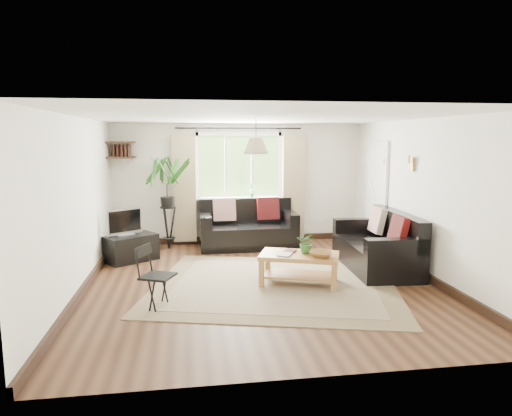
{
  "coord_description": "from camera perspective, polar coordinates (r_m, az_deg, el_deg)",
  "views": [
    {
      "loc": [
        -1.01,
        -6.41,
        2.1
      ],
      "look_at": [
        0.0,
        0.4,
        1.05
      ],
      "focal_mm": 32.0,
      "sensor_mm": 36.0,
      "label": 1
    }
  ],
  "objects": [
    {
      "name": "table_plant",
      "position": [
        6.64,
        6.38,
        -4.37
      ],
      "size": [
        0.36,
        0.36,
        0.31
      ],
      "primitive_type": "imported",
      "rotation": [
        0.0,
        0.0,
        -0.61
      ],
      "color": "#2B5E25",
      "rests_on": "coffee_table"
    },
    {
      "name": "folding_chair",
      "position": [
        5.86,
        -12.16,
        -8.46
      ],
      "size": [
        0.54,
        0.54,
        0.79
      ],
      "primitive_type": null,
      "rotation": [
        0.0,
        0.0,
        1.16
      ],
      "color": "black",
      "rests_on": "floor"
    },
    {
      "name": "book_b",
      "position": [
        6.77,
        3.68,
        -5.3
      ],
      "size": [
        0.25,
        0.26,
        0.02
      ],
      "primitive_type": "imported",
      "rotation": [
        0.0,
        0.0,
        -0.67
      ],
      "color": "#532721",
      "rests_on": "coffee_table"
    },
    {
      "name": "wall_right",
      "position": [
        7.36,
        20.11,
        1.12
      ],
      "size": [
        0.02,
        5.5,
        2.4
      ],
      "primitive_type": "cube",
      "color": "white",
      "rests_on": "floor"
    },
    {
      "name": "rug",
      "position": [
        6.69,
        2.35,
        -9.54
      ],
      "size": [
        4.06,
        3.7,
        0.02
      ],
      "primitive_type": "cube",
      "rotation": [
        0.0,
        0.0,
        -0.25
      ],
      "color": "#B8AE8F",
      "rests_on": "floor"
    },
    {
      "name": "wall_left",
      "position": [
        6.64,
        -21.31,
        0.28
      ],
      "size": [
        0.02,
        5.5,
        2.4
      ],
      "primitive_type": "cube",
      "color": "white",
      "rests_on": "floor"
    },
    {
      "name": "sill_plant",
      "position": [
        9.19,
        -0.5,
        2.21
      ],
      "size": [
        0.14,
        0.1,
        0.27
      ],
      "primitive_type": "imported",
      "color": "#2D6023",
      "rests_on": "window"
    },
    {
      "name": "palm_stand",
      "position": [
        8.85,
        -10.99,
        0.61
      ],
      "size": [
        0.83,
        0.83,
        1.76
      ],
      "primitive_type": null,
      "rotation": [
        0.0,
        0.0,
        0.25
      ],
      "color": "black",
      "rests_on": "floor"
    },
    {
      "name": "wall_sconce",
      "position": [
        7.55,
        18.77,
        5.48
      ],
      "size": [
        0.12,
        0.12,
        0.28
      ],
      "primitive_type": null,
      "color": "beige",
      "rests_on": "wall_right"
    },
    {
      "name": "sofa_back",
      "position": [
        8.87,
        -1.03,
        -2.14
      ],
      "size": [
        1.87,
        0.95,
        0.87
      ],
      "primitive_type": null,
      "rotation": [
        0.0,
        0.0,
        0.01
      ],
      "color": "black",
      "rests_on": "floor"
    },
    {
      "name": "bowl",
      "position": [
        6.5,
        8.2,
        -5.71
      ],
      "size": [
        0.46,
        0.46,
        0.08
      ],
      "primitive_type": "imported",
      "rotation": [
        0.0,
        0.0,
        -0.68
      ],
      "color": "olive",
      "rests_on": "coffee_table"
    },
    {
      "name": "book_a",
      "position": [
        6.57,
        2.87,
        -5.75
      ],
      "size": [
        0.27,
        0.3,
        0.02
      ],
      "primitive_type": "imported",
      "rotation": [
        0.0,
        0.0,
        -0.48
      ],
      "color": "silver",
      "rests_on": "coffee_table"
    },
    {
      "name": "corner_shelf",
      "position": [
        9.0,
        -16.49,
        6.99
      ],
      "size": [
        0.5,
        0.5,
        0.34
      ],
      "primitive_type": null,
      "color": "black",
      "rests_on": "wall_back"
    },
    {
      "name": "pendant_lamp",
      "position": [
        6.88,
        0.0,
        8.26
      ],
      "size": [
        0.36,
        0.36,
        0.54
      ],
      "primitive_type": null,
      "color": "beige",
      "rests_on": "ceiling"
    },
    {
      "name": "tv",
      "position": [
        8.12,
        -16.13,
        -1.59
      ],
      "size": [
        0.65,
        0.55,
        0.5
      ],
      "primitive_type": null,
      "rotation": [
        0.0,
        0.0,
        0.61
      ],
      "color": "#A5A5AA",
      "rests_on": "tv_stand"
    },
    {
      "name": "ceiling",
      "position": [
        6.5,
        0.53,
        11.32
      ],
      "size": [
        5.5,
        5.5,
        0.0
      ],
      "primitive_type": "plane",
      "rotation": [
        3.14,
        0.0,
        0.0
      ],
      "color": "white",
      "rests_on": "floor"
    },
    {
      "name": "door",
      "position": [
        8.89,
        14.67,
        1.29
      ],
      "size": [
        0.06,
        0.96,
        2.06
      ],
      "primitive_type": "cube",
      "color": "silver",
      "rests_on": "wall_right"
    },
    {
      "name": "wall_back",
      "position": [
        9.26,
        -2.14,
        3.1
      ],
      "size": [
        5.0,
        0.02,
        2.4
      ],
      "primitive_type": "cube",
      "color": "white",
      "rests_on": "floor"
    },
    {
      "name": "wall_front",
      "position": [
        3.9,
        6.84,
        -4.75
      ],
      "size": [
        5.0,
        0.02,
        2.4
      ],
      "primitive_type": "cube",
      "color": "white",
      "rests_on": "floor"
    },
    {
      "name": "tv_stand",
      "position": [
        8.2,
        -15.33,
        -4.85
      ],
      "size": [
        0.96,
        0.87,
        0.45
      ],
      "primitive_type": "cube",
      "rotation": [
        0.0,
        0.0,
        0.61
      ],
      "color": "black",
      "rests_on": "floor"
    },
    {
      "name": "sofa_right",
      "position": [
        7.67,
        14.74,
        -4.14
      ],
      "size": [
        1.9,
        1.01,
        0.87
      ],
      "primitive_type": null,
      "rotation": [
        0.0,
        0.0,
        -1.62
      ],
      "color": "black",
      "rests_on": "floor"
    },
    {
      "name": "window",
      "position": [
        9.19,
        -2.13,
        5.24
      ],
      "size": [
        2.5,
        0.16,
        2.16
      ],
      "primitive_type": null,
      "color": "white",
      "rests_on": "wall_back"
    },
    {
      "name": "coffee_table",
      "position": [
        6.69,
        5.41,
        -7.61
      ],
      "size": [
        1.26,
        0.96,
        0.46
      ],
      "primitive_type": null,
      "rotation": [
        0.0,
        0.0,
        -0.35
      ],
      "color": "olive",
      "rests_on": "floor"
    },
    {
      "name": "floor",
      "position": [
        6.82,
        0.5,
        -9.26
      ],
      "size": [
        5.5,
        5.5,
        0.0
      ],
      "primitive_type": "plane",
      "color": "#311B10",
      "rests_on": "ground"
    }
  ]
}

